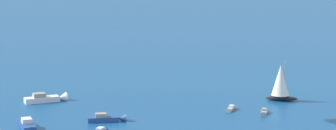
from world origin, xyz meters
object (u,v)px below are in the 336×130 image
motorboat_trailing (48,98)px  sailboat_outer_ring_c (281,82)px  motorboat_far_stbd (264,112)px  motorboat_outer_ring_d (230,109)px  motorboat_ahead (28,127)px  motorboat_outer_ring_a (109,119)px

motorboat_trailing → sailboat_outer_ring_c: bearing=180.0°
motorboat_far_stbd → motorboat_outer_ring_d: bearing=-25.3°
motorboat_ahead → motorboat_far_stbd: bearing=-165.5°
motorboat_far_stbd → motorboat_ahead: bearing=14.5°
motorboat_outer_ring_d → sailboat_outer_ring_c: bearing=-142.3°
sailboat_outer_ring_c → motorboat_ahead: bearing=25.3°
motorboat_far_stbd → sailboat_outer_ring_c: sailboat_outer_ring_c is taller
motorboat_trailing → motorboat_outer_ring_a: 26.82m
motorboat_far_stbd → motorboat_outer_ring_a: size_ratio=0.59×
motorboat_trailing → motorboat_outer_ring_d: size_ratio=2.10×
motorboat_trailing → motorboat_ahead: size_ratio=1.06×
motorboat_far_stbd → sailboat_outer_ring_c: bearing=-114.1°
motorboat_far_stbd → motorboat_trailing: motorboat_trailing is taller
motorboat_trailing → motorboat_outer_ring_d: (-45.97, 10.97, -0.45)m
motorboat_ahead → motorboat_outer_ring_a: motorboat_ahead is taller
motorboat_far_stbd → motorboat_outer_ring_a: bearing=9.6°
motorboat_outer_ring_d → motorboat_far_stbd: bearing=154.7°
motorboat_far_stbd → motorboat_outer_ring_d: same height
motorboat_outer_ring_a → motorboat_outer_ring_d: motorboat_outer_ring_a is taller
motorboat_far_stbd → motorboat_ahead: 55.43m
motorboat_far_stbd → motorboat_outer_ring_a: motorboat_outer_ring_a is taller
motorboat_far_stbd → motorboat_ahead: (53.67, 13.85, 0.39)m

